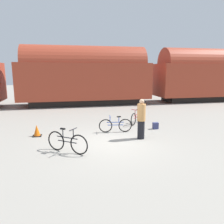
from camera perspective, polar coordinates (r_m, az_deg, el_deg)
name	(u,v)px	position (r m, az deg, el deg)	size (l,w,h in m)	color
ground_plane	(111,142)	(9.52, -0.37, -7.97)	(80.00, 80.00, 0.00)	gray
freight_train	(85,75)	(19.76, -6.94, 9.66)	(36.80, 3.13, 5.17)	black
rail_near	(87,106)	(19.29, -6.56, 1.66)	(48.80, 0.07, 0.01)	#4C4238
rail_far	(85,103)	(20.70, -6.96, 2.28)	(48.80, 0.07, 0.01)	#4C4238
bicycle_blue	(115,125)	(10.97, 0.89, -3.46)	(1.66, 0.46, 0.84)	black
bicycle_black	(67,142)	(8.48, -11.61, -7.71)	(1.48, 1.15, 0.96)	black
bicycle_maroon	(137,117)	(12.80, 6.48, -1.39)	(1.14, 1.32, 0.87)	black
person_in_tan	(141,119)	(9.91, 7.65, -1.85)	(0.37, 0.37, 1.82)	black
backpack	(155,126)	(11.84, 11.29, -3.55)	(0.28, 0.20, 0.34)	navy
traffic_cone	(37,131)	(10.93, -19.04, -4.68)	(0.40, 0.40, 0.55)	black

